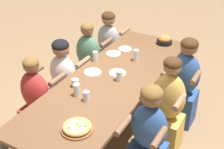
{
  "coord_description": "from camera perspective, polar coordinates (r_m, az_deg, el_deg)",
  "views": [
    {
      "loc": [
        -2.69,
        -1.49,
        2.61
      ],
      "look_at": [
        0.0,
        0.0,
        0.82
      ],
      "focal_mm": 50.0,
      "sensor_mm": 36.0,
      "label": 1
    }
  ],
  "objects": [
    {
      "name": "diner_far_midright",
      "position": [
        4.44,
        -4.27,
        1.91
      ],
      "size": [
        0.51,
        0.4,
        1.13
      ],
      "rotation": [
        0.0,
        0.0,
        -1.57
      ],
      "color": "#477556",
      "rests_on": "ground"
    },
    {
      "name": "dining_table",
      "position": [
        3.62,
        -0.0,
        -1.59
      ],
      "size": [
        2.76,
        0.94,
        0.77
      ],
      "color": "brown",
      "rests_on": "ground"
    },
    {
      "name": "drinking_glass_d",
      "position": [
        3.19,
        -4.7,
        -4.08
      ],
      "size": [
        0.07,
        0.07,
        0.11
      ],
      "color": "silver",
      "rests_on": "dining_table"
    },
    {
      "name": "skillet_bowl",
      "position": [
        4.47,
        9.59,
        6.28
      ],
      "size": [
        0.31,
        0.22,
        0.13
      ],
      "color": "black",
      "rests_on": "dining_table"
    },
    {
      "name": "diner_far_midleft",
      "position": [
        3.72,
        -13.54,
        -5.36
      ],
      "size": [
        0.51,
        0.4,
        1.1
      ],
      "rotation": [
        0.0,
        0.0,
        -1.57
      ],
      "color": "#B22D2D",
      "rests_on": "ground"
    },
    {
      "name": "empty_plate_d",
      "position": [
        4.13,
        0.23,
        3.84
      ],
      "size": [
        0.19,
        0.19,
        0.02
      ],
      "color": "white",
      "rests_on": "dining_table"
    },
    {
      "name": "drinking_glass_b",
      "position": [
        3.52,
        1.35,
        -0.35
      ],
      "size": [
        0.08,
        0.08,
        0.12
      ],
      "color": "silver",
      "rests_on": "dining_table"
    },
    {
      "name": "diner_far_right",
      "position": [
        4.88,
        -0.61,
        4.79
      ],
      "size": [
        0.51,
        0.4,
        1.11
      ],
      "rotation": [
        0.0,
        0.0,
        -1.57
      ],
      "color": "#99999E",
      "rests_on": "ground"
    },
    {
      "name": "empty_plate_b",
      "position": [
        3.7,
        -3.57,
        0.41
      ],
      "size": [
        0.21,
        0.21,
        0.02
      ],
      "color": "white",
      "rests_on": "dining_table"
    },
    {
      "name": "diner_near_midright",
      "position": [
        3.96,
        13.01,
        -1.96
      ],
      "size": [
        0.51,
        0.4,
        1.18
      ],
      "rotation": [
        0.0,
        0.0,
        1.57
      ],
      "color": "#2D5193",
      "rests_on": "ground"
    },
    {
      "name": "empty_plate_a",
      "position": [
        3.68,
        0.96,
        0.31
      ],
      "size": [
        0.2,
        0.2,
        0.02
      ],
      "color": "white",
      "rests_on": "dining_table"
    },
    {
      "name": "pizza_board_main",
      "position": [
        2.84,
        -6.42,
        -9.61
      ],
      "size": [
        0.29,
        0.29,
        0.06
      ],
      "color": "brown",
      "rests_on": "dining_table"
    },
    {
      "name": "diner_near_center",
      "position": [
        3.5,
        10.1,
        -6.47
      ],
      "size": [
        0.51,
        0.4,
        1.2
      ],
      "rotation": [
        0.0,
        0.0,
        1.57
      ],
      "color": "gold",
      "rests_on": "ground"
    },
    {
      "name": "cocktail_glass_blue",
      "position": [
        3.43,
        -6.72,
        -1.62
      ],
      "size": [
        0.08,
        0.08,
        0.12
      ],
      "color": "silver",
      "rests_on": "dining_table"
    },
    {
      "name": "empty_plate_c",
      "position": [
        4.27,
        2.41,
        4.71
      ],
      "size": [
        0.18,
        0.18,
        0.02
      ],
      "color": "white",
      "rests_on": "dining_table"
    },
    {
      "name": "drinking_glass_a",
      "position": [
        3.95,
        -3.04,
        3.25
      ],
      "size": [
        0.07,
        0.07,
        0.13
      ],
      "color": "silver",
      "rests_on": "dining_table"
    },
    {
      "name": "diner_far_center",
      "position": [
        4.03,
        -8.79,
        -1.42
      ],
      "size": [
        0.51,
        0.4,
        1.11
      ],
      "rotation": [
        0.0,
        0.0,
        -1.57
      ],
      "color": "silver",
      "rests_on": "ground"
    },
    {
      "name": "ground_plane",
      "position": [
        4.03,
        -0.0,
        -10.06
      ],
      "size": [
        18.0,
        18.0,
        0.0
      ],
      "primitive_type": "plane",
      "color": "#896B4C",
      "rests_on": "ground"
    },
    {
      "name": "drinking_glass_c",
      "position": [
        3.95,
        4.43,
        3.41
      ],
      "size": [
        0.07,
        0.07,
        0.15
      ],
      "color": "silver",
      "rests_on": "dining_table"
    },
    {
      "name": "diner_near_midleft",
      "position": [
        3.11,
        6.61,
        -11.83
      ],
      "size": [
        0.51,
        0.4,
        1.16
      ],
      "rotation": [
        0.0,
        0.0,
        1.57
      ],
      "color": "#2D5193",
      "rests_on": "ground"
    },
    {
      "name": "drinking_glass_e",
      "position": [
        3.28,
        -6.44,
        -2.92
      ],
      "size": [
        0.07,
        0.07,
        0.14
      ],
      "color": "silver",
      "rests_on": "dining_table"
    }
  ]
}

